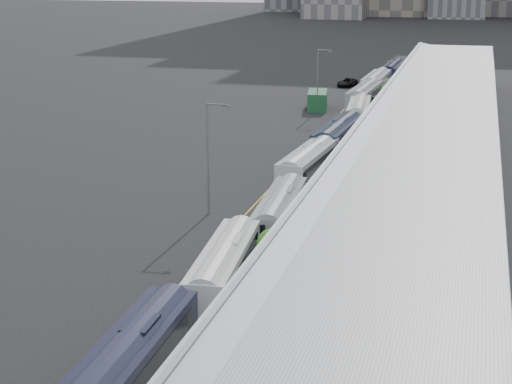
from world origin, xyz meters
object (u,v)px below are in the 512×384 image
(bus_2, at_px, (224,277))
(street_lamp_near, at_px, (210,152))
(suv, at_px, (347,82))
(bus_6, at_px, (359,117))
(bus_5, at_px, (338,143))
(bus_4, at_px, (308,170))
(shipping_container, at_px, (317,100))
(bus_1, at_px, (129,380))
(bus_3, at_px, (280,219))
(bus_9, at_px, (393,75))
(bus_8, at_px, (376,87))
(bus_7, at_px, (364,101))
(street_lamp_far, at_px, (319,76))

(bus_2, distance_m, street_lamp_near, 19.43)
(bus_2, relative_size, suv, 2.59)
(bus_6, bearing_deg, bus_5, -94.77)
(bus_2, distance_m, bus_4, 28.89)
(shipping_container, bearing_deg, bus_1, -94.17)
(bus_2, height_order, bus_3, bus_2)
(suv, bearing_deg, bus_9, 45.63)
(bus_6, distance_m, bus_8, 26.17)
(bus_4, xyz_separation_m, bus_8, (-0.28, 55.72, 0.05))
(bus_9, distance_m, suv, 8.67)
(bus_8, xyz_separation_m, street_lamp_near, (-6.04, -66.76, 3.83))
(bus_1, height_order, bus_8, bus_1)
(bus_5, height_order, bus_7, bus_5)
(street_lamp_near, xyz_separation_m, street_lamp_far, (-0.27, 51.59, -0.37))
(bus_3, distance_m, bus_6, 45.18)
(bus_3, xyz_separation_m, bus_7, (-1.08, 57.42, 0.16))
(bus_9, bearing_deg, bus_7, -90.08)
(bus_2, bearing_deg, bus_6, 84.34)
(bus_1, distance_m, bus_9, 115.00)
(bus_9, bearing_deg, bus_3, -88.10)
(bus_3, distance_m, bus_5, 28.47)
(bus_3, height_order, shipping_container, bus_3)
(bus_6, relative_size, shipping_container, 1.93)
(shipping_container, bearing_deg, bus_8, 51.64)
(bus_8, relative_size, suv, 2.74)
(street_lamp_far, bearing_deg, bus_5, -75.16)
(bus_1, xyz_separation_m, bus_2, (0.40, 14.56, -0.11))
(bus_3, bearing_deg, street_lamp_far, 93.75)
(street_lamp_far, bearing_deg, suv, 89.72)
(street_lamp_near, bearing_deg, suv, 90.10)
(bus_1, height_order, bus_4, bus_1)
(bus_5, height_order, street_lamp_near, street_lamp_near)
(bus_5, height_order, bus_6, bus_5)
(bus_4, distance_m, street_lamp_far, 41.23)
(shipping_container, xyz_separation_m, suv, (0.81, 23.45, -0.59))
(bus_4, distance_m, bus_7, 41.82)
(shipping_container, bearing_deg, bus_3, -91.03)
(bus_3, relative_size, bus_4, 0.94)
(bus_2, xyz_separation_m, bus_3, (0.59, 13.29, -0.04))
(bus_4, distance_m, bus_6, 29.58)
(bus_7, bearing_deg, bus_6, -82.57)
(bus_2, distance_m, street_lamp_far, 69.87)
(bus_5, bearing_deg, bus_8, 94.99)
(bus_2, distance_m, suv, 95.94)
(street_lamp_far, bearing_deg, bus_6, -56.51)
(bus_7, bearing_deg, suv, 107.10)
(bus_5, xyz_separation_m, bus_9, (0.01, 58.67, -0.12))
(bus_7, distance_m, street_lamp_far, 7.33)
(bus_9, bearing_deg, bus_2, -88.45)
(bus_8, bearing_deg, shipping_container, -117.51)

